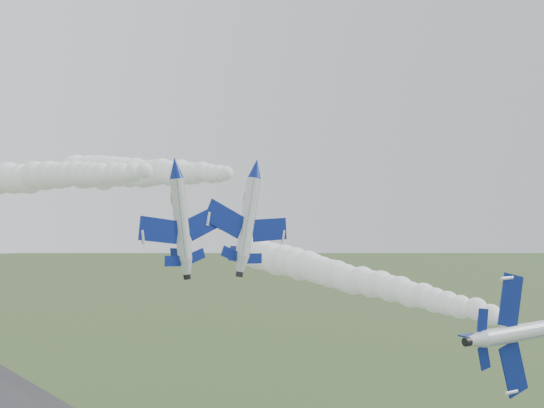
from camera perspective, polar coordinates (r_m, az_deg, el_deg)
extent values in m
cone|color=silver|center=(63.70, 21.54, -10.06)|extent=(1.79, 1.98, 1.49)
cylinder|color=black|center=(64.31, 20.88, -10.00)|extent=(0.85, 0.71, 0.75)
cube|color=navy|center=(62.92, 22.10, -8.75)|extent=(0.37, 1.07, 1.92)
cube|color=navy|center=(63.42, 22.21, -11.49)|extent=(0.37, 1.07, 1.92)
cube|color=navy|center=(63.96, 23.03, -9.97)|extent=(2.36, 1.91, 0.19)
cylinder|color=silver|center=(63.49, -9.07, 3.36)|extent=(2.57, 8.50, 1.69)
cone|color=navy|center=(59.36, -6.01, 3.75)|extent=(1.91, 2.36, 1.69)
cone|color=silver|center=(67.61, -11.65, 3.03)|extent=(1.87, 1.96, 1.69)
cylinder|color=black|center=(68.43, -12.12, 2.97)|extent=(0.91, 0.69, 0.86)
ellipsoid|color=black|center=(61.80, -7.93, 4.03)|extent=(1.43, 2.97, 1.13)
cube|color=navy|center=(62.39, -11.68, 2.97)|extent=(4.79, 2.86, 0.78)
cube|color=navy|center=(65.95, -7.41, 3.37)|extent=(4.79, 2.86, 0.78)
cube|color=navy|center=(65.97, -12.35, 2.98)|extent=(2.09, 1.30, 0.38)
cube|color=navy|center=(67.80, -10.12, 3.19)|extent=(2.09, 1.30, 0.38)
cube|color=navy|center=(66.71, -11.22, 4.21)|extent=(0.59, 1.63, 2.19)
cylinder|color=silver|center=(69.88, -1.55, 3.32)|extent=(2.05, 9.01, 1.87)
cone|color=navy|center=(65.46, 1.44, 3.71)|extent=(1.92, 2.39, 1.87)
cone|color=silver|center=(74.29, -4.09, 2.98)|extent=(1.91, 1.96, 1.87)
cylinder|color=black|center=(75.17, -4.55, 2.92)|extent=(0.96, 0.66, 0.95)
ellipsoid|color=black|center=(68.19, -0.31, 3.96)|extent=(1.31, 3.10, 1.25)
cube|color=navy|center=(68.77, -4.10, 3.78)|extent=(4.91, 2.66, 1.06)
cube|color=navy|center=(72.39, 0.01, 2.52)|extent=(4.91, 2.66, 1.06)
cube|color=navy|center=(72.59, -4.75, 3.36)|extent=(2.14, 1.22, 0.50)
cube|color=navy|center=(74.44, -2.60, 2.73)|extent=(2.14, 1.22, 0.50)
cube|color=navy|center=(73.58, -3.38, 4.10)|extent=(0.60, 1.72, 2.33)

